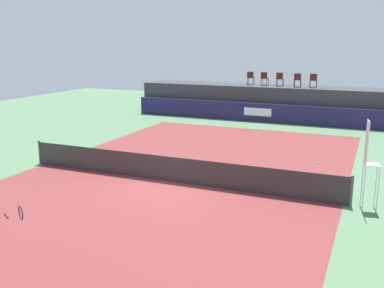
{
  "coord_description": "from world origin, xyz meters",
  "views": [
    {
      "loc": [
        6.73,
        -13.75,
        5.0
      ],
      "look_at": [
        -0.07,
        2.0,
        1.0
      ],
      "focal_mm": 40.68,
      "sensor_mm": 36.0,
      "label": 1
    }
  ],
  "objects_px": {
    "spectator_chair_right": "(298,79)",
    "tennis_ball": "(319,163)",
    "spectator_chair_left": "(264,78)",
    "net_post_near": "(40,152)",
    "spectator_chair_center": "(280,78)",
    "net_post_far": "(351,191)",
    "spectator_chair_far_left": "(251,77)",
    "spectator_chair_far_right": "(313,80)",
    "umpire_chair": "(369,159)"
  },
  "relations": [
    {
      "from": "spectator_chair_far_left",
      "to": "spectator_chair_far_right",
      "type": "xyz_separation_m",
      "value": [
        4.26,
        -0.43,
        0.0
      ]
    },
    {
      "from": "net_post_far",
      "to": "spectator_chair_left",
      "type": "bearing_deg",
      "value": 113.64
    },
    {
      "from": "spectator_chair_far_right",
      "to": "spectator_chair_far_left",
      "type": "bearing_deg",
      "value": 174.3
    },
    {
      "from": "spectator_chair_far_right",
      "to": "net_post_near",
      "type": "height_order",
      "value": "spectator_chair_far_right"
    },
    {
      "from": "spectator_chair_left",
      "to": "net_post_near",
      "type": "xyz_separation_m",
      "value": [
        -5.71,
        -15.28,
        -2.19
      ]
    },
    {
      "from": "spectator_chair_left",
      "to": "spectator_chair_far_right",
      "type": "xyz_separation_m",
      "value": [
        3.25,
        -0.26,
        0.0
      ]
    },
    {
      "from": "spectator_chair_far_left",
      "to": "spectator_chair_right",
      "type": "relative_size",
      "value": 1.0
    },
    {
      "from": "spectator_chair_far_right",
      "to": "net_post_near",
      "type": "bearing_deg",
      "value": -120.84
    },
    {
      "from": "spectator_chair_center",
      "to": "spectator_chair_right",
      "type": "bearing_deg",
      "value": -14.01
    },
    {
      "from": "spectator_chair_center",
      "to": "net_post_far",
      "type": "bearing_deg",
      "value": -69.74
    },
    {
      "from": "spectator_chair_center",
      "to": "spectator_chair_far_right",
      "type": "distance_m",
      "value": 2.22
    },
    {
      "from": "spectator_chair_far_left",
      "to": "tennis_ball",
      "type": "xyz_separation_m",
      "value": [
        6.13,
        -10.74,
        -2.66
      ]
    },
    {
      "from": "umpire_chair",
      "to": "net_post_near",
      "type": "bearing_deg",
      "value": 179.91
    },
    {
      "from": "spectator_chair_right",
      "to": "umpire_chair",
      "type": "distance_m",
      "value": 15.8
    },
    {
      "from": "umpire_chair",
      "to": "spectator_chair_right",
      "type": "bearing_deg",
      "value": 107.86
    },
    {
      "from": "spectator_chair_far_left",
      "to": "spectator_chair_left",
      "type": "xyz_separation_m",
      "value": [
        1.01,
        -0.17,
        0.0
      ]
    },
    {
      "from": "spectator_chair_center",
      "to": "net_post_far",
      "type": "height_order",
      "value": "spectator_chair_center"
    },
    {
      "from": "spectator_chair_right",
      "to": "net_post_near",
      "type": "bearing_deg",
      "value": -118.04
    },
    {
      "from": "spectator_chair_left",
      "to": "umpire_chair",
      "type": "height_order",
      "value": "spectator_chair_left"
    },
    {
      "from": "spectator_chair_far_left",
      "to": "spectator_chair_right",
      "type": "distance_m",
      "value": 3.3
    },
    {
      "from": "spectator_chair_far_right",
      "to": "net_post_near",
      "type": "xyz_separation_m",
      "value": [
        -8.97,
        -15.02,
        -2.19
      ]
    },
    {
      "from": "net_post_near",
      "to": "spectator_chair_far_right",
      "type": "bearing_deg",
      "value": 59.16
    },
    {
      "from": "net_post_far",
      "to": "net_post_near",
      "type": "bearing_deg",
      "value": 180.0
    },
    {
      "from": "umpire_chair",
      "to": "spectator_chair_far_left",
      "type": "bearing_deg",
      "value": 117.66
    },
    {
      "from": "spectator_chair_far_right",
      "to": "umpire_chair",
      "type": "relative_size",
      "value": 0.32
    },
    {
      "from": "tennis_ball",
      "to": "net_post_far",
      "type": "bearing_deg",
      "value": -71.6
    },
    {
      "from": "spectator_chair_far_left",
      "to": "net_post_far",
      "type": "xyz_separation_m",
      "value": [
        7.69,
        -15.44,
        -2.19
      ]
    },
    {
      "from": "spectator_chair_far_left",
      "to": "tennis_ball",
      "type": "distance_m",
      "value": 12.64
    },
    {
      "from": "spectator_chair_center",
      "to": "umpire_chair",
      "type": "relative_size",
      "value": 0.32
    },
    {
      "from": "spectator_chair_left",
      "to": "spectator_chair_center",
      "type": "height_order",
      "value": "same"
    },
    {
      "from": "tennis_ball",
      "to": "spectator_chair_right",
      "type": "bearing_deg",
      "value": 105.55
    },
    {
      "from": "spectator_chair_right",
      "to": "tennis_ball",
      "type": "bearing_deg",
      "value": -74.45
    },
    {
      "from": "spectator_chair_right",
      "to": "tennis_ball",
      "type": "relative_size",
      "value": 13.06
    },
    {
      "from": "spectator_chair_center",
      "to": "tennis_ball",
      "type": "distance_m",
      "value": 11.64
    },
    {
      "from": "spectator_chair_left",
      "to": "umpire_chair",
      "type": "xyz_separation_m",
      "value": [
        7.1,
        -15.3,
        -1.11
      ]
    },
    {
      "from": "spectator_chair_far_left",
      "to": "net_post_near",
      "type": "distance_m",
      "value": 16.29
    },
    {
      "from": "spectator_chair_far_left",
      "to": "spectator_chair_center",
      "type": "distance_m",
      "value": 2.06
    },
    {
      "from": "spectator_chair_right",
      "to": "spectator_chair_center",
      "type": "bearing_deg",
      "value": 165.99
    },
    {
      "from": "spectator_chair_center",
      "to": "net_post_near",
      "type": "xyz_separation_m",
      "value": [
        -6.76,
        -15.28,
        -2.19
      ]
    },
    {
      "from": "spectator_chair_far_left",
      "to": "spectator_chair_left",
      "type": "distance_m",
      "value": 1.02
    },
    {
      "from": "spectator_chair_left",
      "to": "spectator_chair_center",
      "type": "relative_size",
      "value": 1.0
    },
    {
      "from": "net_post_near",
      "to": "tennis_ball",
      "type": "bearing_deg",
      "value": 23.49
    },
    {
      "from": "net_post_far",
      "to": "tennis_ball",
      "type": "relative_size",
      "value": 14.71
    },
    {
      "from": "spectator_chair_right",
      "to": "net_post_far",
      "type": "distance_m",
      "value": 15.77
    },
    {
      "from": "spectator_chair_left",
      "to": "net_post_near",
      "type": "relative_size",
      "value": 0.89
    },
    {
      "from": "spectator_chair_right",
      "to": "net_post_near",
      "type": "relative_size",
      "value": 0.89
    },
    {
      "from": "spectator_chair_left",
      "to": "umpire_chair",
      "type": "relative_size",
      "value": 0.32
    },
    {
      "from": "spectator_chair_left",
      "to": "net_post_near",
      "type": "bearing_deg",
      "value": -110.51
    },
    {
      "from": "net_post_far",
      "to": "tennis_ball",
      "type": "distance_m",
      "value": 4.98
    },
    {
      "from": "spectator_chair_far_left",
      "to": "spectator_chair_far_right",
      "type": "relative_size",
      "value": 1.0
    }
  ]
}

